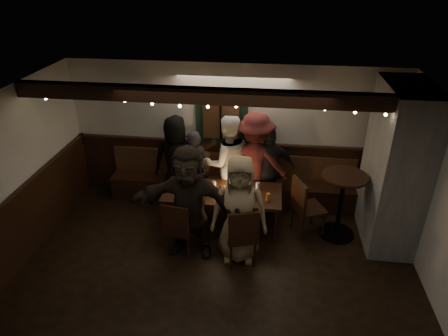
# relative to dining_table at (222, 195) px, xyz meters

# --- Properties ---
(room) EXTENTS (6.02, 5.01, 2.62)m
(room) POSITION_rel_dining_table_xyz_m (1.12, 0.02, 0.43)
(room) COLOR black
(room) RESTS_ON ground
(dining_table) EXTENTS (1.97, 0.84, 0.85)m
(dining_table) POSITION_rel_dining_table_xyz_m (0.00, 0.00, 0.00)
(dining_table) COLOR black
(dining_table) RESTS_ON ground
(chair_near_left) EXTENTS (0.50, 0.50, 0.97)m
(chair_near_left) POSITION_rel_dining_table_xyz_m (-0.57, -0.83, -0.10)
(chair_near_left) COLOR black
(chair_near_left) RESTS_ON ground
(chair_near_right) EXTENTS (0.57, 0.57, 1.01)m
(chair_near_right) POSITION_rel_dining_table_xyz_m (0.41, -0.93, -0.08)
(chair_near_right) COLOR black
(chair_near_right) RESTS_ON ground
(chair_end) EXTENTS (0.62, 0.62, 1.04)m
(chair_end) POSITION_rel_dining_table_xyz_m (1.36, -0.03, -0.06)
(chair_end) COLOR black
(chair_end) RESTS_ON ground
(high_top) EXTENTS (0.72, 0.72, 1.15)m
(high_top) POSITION_rel_dining_table_xyz_m (1.95, 0.02, 0.08)
(high_top) COLOR black
(high_top) RESTS_ON ground
(person_a) EXTENTS (0.93, 0.70, 1.73)m
(person_a) POSITION_rel_dining_table_xyz_m (-0.94, 0.71, 0.22)
(person_a) COLOR black
(person_a) RESTS_ON ground
(person_b) EXTENTS (0.59, 0.43, 1.50)m
(person_b) POSITION_rel_dining_table_xyz_m (-0.61, 0.69, 0.11)
(person_b) COLOR #212029
(person_b) RESTS_ON ground
(person_c) EXTENTS (1.06, 0.94, 1.80)m
(person_c) POSITION_rel_dining_table_xyz_m (0.00, 0.69, 0.26)
(person_c) COLOR white
(person_c) RESTS_ON ground
(person_d) EXTENTS (1.26, 0.80, 1.86)m
(person_d) POSITION_rel_dining_table_xyz_m (0.49, 0.72, 0.29)
(person_d) COLOR #4F1B1E
(person_d) RESTS_ON ground
(person_e) EXTENTS (1.03, 0.63, 1.63)m
(person_e) POSITION_rel_dining_table_xyz_m (0.75, 0.70, 0.17)
(person_e) COLOR black
(person_e) RESTS_ON ground
(person_f) EXTENTS (1.74, 0.63, 1.85)m
(person_f) POSITION_rel_dining_table_xyz_m (-0.41, -0.71, 0.28)
(person_f) COLOR black
(person_f) RESTS_ON ground
(person_g) EXTENTS (0.88, 0.60, 1.74)m
(person_g) POSITION_rel_dining_table_xyz_m (0.35, -0.75, 0.23)
(person_g) COLOR tan
(person_g) RESTS_ON ground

